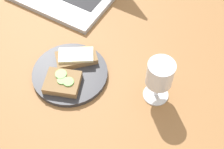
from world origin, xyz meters
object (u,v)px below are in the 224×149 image
at_px(sandwich_with_cheese, 76,58).
at_px(wine_glass, 160,76).
at_px(plate, 70,73).
at_px(sandwich_with_cucumber, 63,82).

distance_m(sandwich_with_cheese, wine_glass, 0.26).
bearing_deg(sandwich_with_cheese, plate, -79.56).
relative_size(sandwich_with_cheese, sandwich_with_cucumber, 1.09).
distance_m(sandwich_with_cheese, sandwich_with_cucumber, 0.09).
xyz_separation_m(plate, sandwich_with_cucumber, (0.01, -0.04, 0.02)).
distance_m(plate, wine_glass, 0.26).
height_order(sandwich_with_cheese, wine_glass, wine_glass).
bearing_deg(plate, sandwich_with_cucumber, -79.46).
xyz_separation_m(plate, sandwich_with_cheese, (-0.01, 0.04, 0.02)).
distance_m(plate, sandwich_with_cheese, 0.05).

